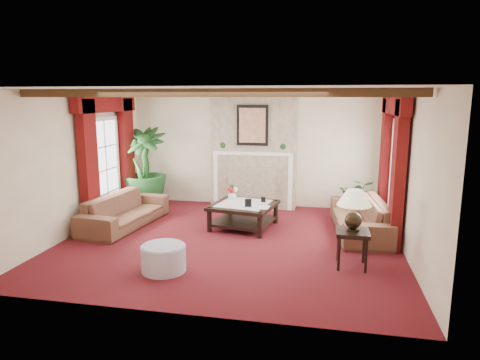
% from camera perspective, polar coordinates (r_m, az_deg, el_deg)
% --- Properties ---
extents(floor, '(6.00, 6.00, 0.00)m').
position_cam_1_polar(floor, '(7.90, -1.27, -8.07)').
color(floor, '#490D11').
rests_on(floor, ground).
extents(ceiling, '(6.00, 6.00, 0.00)m').
position_cam_1_polar(ceiling, '(7.47, -1.36, 11.91)').
color(ceiling, white).
rests_on(ceiling, floor).
extents(back_wall, '(6.00, 0.02, 2.70)m').
position_cam_1_polar(back_wall, '(10.24, 2.05, 4.09)').
color(back_wall, beige).
rests_on(back_wall, ground).
extents(left_wall, '(0.02, 5.50, 2.70)m').
position_cam_1_polar(left_wall, '(8.72, -20.95, 2.16)').
color(left_wall, beige).
rests_on(left_wall, ground).
extents(right_wall, '(0.02, 5.50, 2.70)m').
position_cam_1_polar(right_wall, '(7.52, 21.62, 0.79)').
color(right_wall, beige).
rests_on(right_wall, ground).
extents(ceiling_beams, '(6.00, 3.00, 0.12)m').
position_cam_1_polar(ceiling_beams, '(7.47, -1.36, 11.45)').
color(ceiling_beams, '#342110').
rests_on(ceiling_beams, ceiling).
extents(fireplace, '(2.00, 0.52, 2.70)m').
position_cam_1_polar(fireplace, '(9.97, 1.91, 11.68)').
color(fireplace, tan).
rests_on(fireplace, ground).
extents(french_door_left, '(0.10, 1.10, 2.16)m').
position_cam_1_polar(french_door_left, '(9.49, -17.90, 7.75)').
color(french_door_left, white).
rests_on(french_door_left, ground).
extents(french_door_right, '(0.10, 1.10, 2.16)m').
position_cam_1_polar(french_door_right, '(8.41, 20.61, 7.23)').
color(french_door_right, white).
rests_on(french_door_right, ground).
extents(curtains_left, '(0.20, 2.40, 2.55)m').
position_cam_1_polar(curtains_left, '(9.43, -17.46, 10.32)').
color(curtains_left, '#530B0B').
rests_on(curtains_left, ground).
extents(curtains_right, '(0.20, 2.40, 2.55)m').
position_cam_1_polar(curtains_right, '(8.38, 20.05, 10.13)').
color(curtains_right, '#530B0B').
rests_on(curtains_right, ground).
extents(sofa_left, '(2.34, 1.16, 0.86)m').
position_cam_1_polar(sofa_left, '(8.97, -15.16, -3.28)').
color(sofa_left, black).
rests_on(sofa_left, ground).
extents(sofa_right, '(2.38, 1.07, 0.88)m').
position_cam_1_polar(sofa_right, '(8.54, 15.68, -3.93)').
color(sofa_right, black).
rests_on(sofa_right, ground).
extents(potted_palm, '(1.36, 2.05, 1.06)m').
position_cam_1_polar(potted_palm, '(10.35, -12.62, -0.70)').
color(potted_palm, black).
rests_on(potted_palm, ground).
extents(small_plant, '(1.12, 1.18, 0.68)m').
position_cam_1_polar(small_plant, '(9.61, 15.47, -2.89)').
color(small_plant, black).
rests_on(small_plant, ground).
extents(coffee_table, '(1.38, 1.38, 0.49)m').
position_cam_1_polar(coffee_table, '(8.61, 0.49, -4.76)').
color(coffee_table, black).
rests_on(coffee_table, ground).
extents(side_table, '(0.63, 0.63, 0.58)m').
position_cam_1_polar(side_table, '(6.87, 14.67, -8.84)').
color(side_table, black).
rests_on(side_table, ground).
extents(ottoman, '(0.67, 0.67, 0.39)m').
position_cam_1_polar(ottoman, '(6.64, -10.15, -10.24)').
color(ottoman, '#A89FB4').
rests_on(ottoman, ground).
extents(table_lamp, '(0.52, 0.52, 0.66)m').
position_cam_1_polar(table_lamp, '(6.69, 14.93, -3.85)').
color(table_lamp, black).
rests_on(table_lamp, side_table).
extents(flower_vase, '(0.22, 0.23, 0.17)m').
position_cam_1_polar(flower_vase, '(8.92, -1.07, -2.01)').
color(flower_vase, silver).
rests_on(flower_vase, coffee_table).
extents(book, '(0.21, 0.05, 0.29)m').
position_cam_1_polar(book, '(8.20, 2.41, -2.77)').
color(book, black).
rests_on(book, coffee_table).
extents(photo_frame_a, '(0.13, 0.04, 0.17)m').
position_cam_1_polar(photo_frame_a, '(8.25, 1.10, -3.10)').
color(photo_frame_a, black).
rests_on(photo_frame_a, coffee_table).
extents(photo_frame_b, '(0.09, 0.04, 0.12)m').
position_cam_1_polar(photo_frame_b, '(8.63, 3.13, -2.65)').
color(photo_frame_b, black).
rests_on(photo_frame_b, coffee_table).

